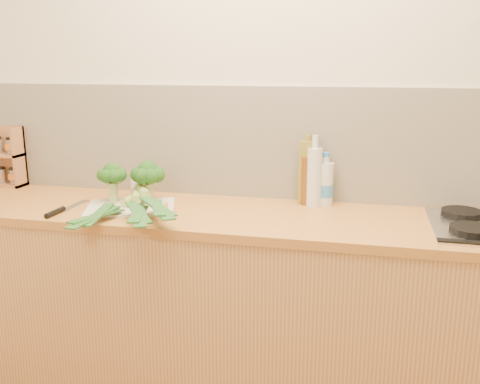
{
  "coord_description": "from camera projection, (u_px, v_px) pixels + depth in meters",
  "views": [
    {
      "loc": [
        0.45,
        -1.02,
        1.55
      ],
      "look_at": [
        -0.05,
        1.1,
        1.02
      ],
      "focal_mm": 40.0,
      "sensor_mm": 36.0,
      "label": 1
    }
  ],
  "objects": [
    {
      "name": "oil_tin",
      "position": [
        308.0,
        172.0,
        2.48
      ],
      "size": [
        0.08,
        0.05,
        0.33
      ],
      "color": "olive",
      "rests_on": "counter"
    },
    {
      "name": "leek_back",
      "position": [
        146.0,
        195.0,
        2.4
      ],
      "size": [
        0.44,
        0.6,
        0.04
      ],
      "rotation": [
        0.0,
        0.0,
        0.61
      ],
      "color": "white",
      "rests_on": "chopping_board"
    },
    {
      "name": "water_bottle",
      "position": [
        325.0,
        185.0,
        2.48
      ],
      "size": [
        0.08,
        0.08,
        0.23
      ],
      "color": "silver",
      "rests_on": "counter"
    },
    {
      "name": "broccoli_right",
      "position": [
        148.0,
        174.0,
        2.5
      ],
      "size": [
        0.16,
        0.16,
        0.19
      ],
      "color": "#95A35F",
      "rests_on": "chopping_board"
    },
    {
      "name": "broccoli_left",
      "position": [
        112.0,
        175.0,
        2.48
      ],
      "size": [
        0.14,
        0.14,
        0.19
      ],
      "color": "#95A35F",
      "rests_on": "chopping_board"
    },
    {
      "name": "spice_rack",
      "position": [
        1.0,
        160.0,
        2.87
      ],
      "size": [
        0.27,
        0.11,
        0.32
      ],
      "color": "#9E6A43",
      "rests_on": "counter"
    },
    {
      "name": "leek_front",
      "position": [
        123.0,
        203.0,
        2.39
      ],
      "size": [
        0.12,
        0.66,
        0.04
      ],
      "rotation": [
        0.0,
        0.0,
        -0.08
      ],
      "color": "white",
      "rests_on": "chopping_board"
    },
    {
      "name": "chopping_board",
      "position": [
        131.0,
        207.0,
        2.43
      ],
      "size": [
        0.46,
        0.4,
        0.01
      ],
      "primitive_type": "cube",
      "rotation": [
        0.0,
        0.0,
        0.33
      ],
      "color": "beige",
      "rests_on": "counter"
    },
    {
      "name": "counter",
      "position": [
        255.0,
        307.0,
        2.46
      ],
      "size": [
        3.2,
        0.62,
        0.9
      ],
      "color": "tan",
      "rests_on": "ground"
    },
    {
      "name": "leek_mid",
      "position": [
        137.0,
        199.0,
        2.39
      ],
      "size": [
        0.35,
        0.66,
        0.04
      ],
      "rotation": [
        0.0,
        0.0,
        0.45
      ],
      "color": "white",
      "rests_on": "chopping_board"
    },
    {
      "name": "glass_bottle",
      "position": [
        314.0,
        176.0,
        2.46
      ],
      "size": [
        0.07,
        0.07,
        0.33
      ],
      "color": "silver",
      "rests_on": "counter"
    },
    {
      "name": "chefs_knife",
      "position": [
        60.0,
        210.0,
        2.37
      ],
      "size": [
        0.04,
        0.32,
        0.02
      ],
      "rotation": [
        0.0,
        0.0,
        -0.03
      ],
      "color": "silver",
      "rests_on": "counter"
    },
    {
      "name": "room_shell",
      "position": [
        268.0,
        143.0,
        2.56
      ],
      "size": [
        3.5,
        3.5,
        3.5
      ],
      "color": "beige",
      "rests_on": "ground"
    },
    {
      "name": "amber_bottle",
      "position": [
        307.0,
        180.0,
        2.48
      ],
      "size": [
        0.06,
        0.06,
        0.28
      ],
      "color": "brown",
      "rests_on": "counter"
    }
  ]
}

